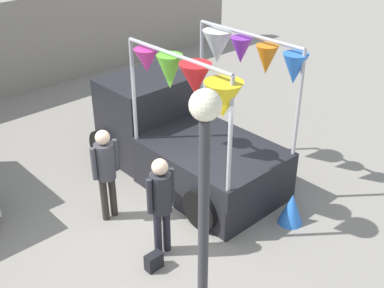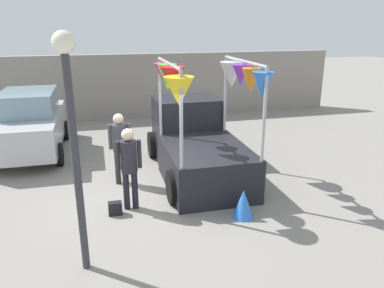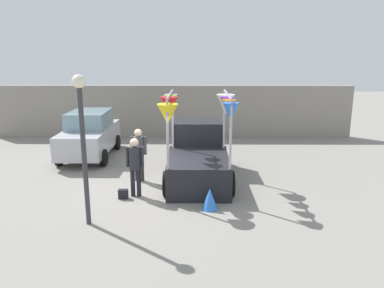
% 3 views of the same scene
% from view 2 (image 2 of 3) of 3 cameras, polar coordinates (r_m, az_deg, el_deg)
% --- Properties ---
extents(ground_plane, '(60.00, 60.00, 0.00)m').
position_cam_2_polar(ground_plane, '(8.77, -5.86, -7.78)').
color(ground_plane, gray).
extents(vendor_truck, '(2.46, 4.17, 3.00)m').
position_cam_2_polar(vendor_truck, '(9.79, 0.56, 0.92)').
color(vendor_truck, black).
rests_on(vendor_truck, ground).
extents(parked_car, '(1.88, 4.00, 1.88)m').
position_cam_2_polar(parked_car, '(12.17, -23.38, 2.97)').
color(parked_car, '#B7B7BC').
rests_on(parked_car, ground).
extents(person_customer, '(0.53, 0.34, 1.78)m').
position_cam_2_polar(person_customer, '(7.83, -9.58, -2.58)').
color(person_customer, black).
rests_on(person_customer, ground).
extents(person_vendor, '(0.53, 0.34, 1.77)m').
position_cam_2_polar(person_vendor, '(9.13, -10.94, 0.33)').
color(person_vendor, '#2D2823').
rests_on(person_vendor, ground).
extents(handbag, '(0.28, 0.16, 0.28)m').
position_cam_2_polar(handbag, '(8.01, -11.62, -9.59)').
color(handbag, black).
rests_on(handbag, ground).
extents(street_lamp, '(0.32, 0.32, 3.72)m').
position_cam_2_polar(street_lamp, '(5.64, -17.84, 3.14)').
color(street_lamp, '#333338').
rests_on(street_lamp, ground).
extents(brick_boundary_wall, '(18.00, 0.36, 2.60)m').
position_cam_2_polar(brick_boundary_wall, '(15.65, -10.24, 8.59)').
color(brick_boundary_wall, gray).
rests_on(brick_boundary_wall, ground).
extents(folded_kite_bundle_azure, '(0.44, 0.44, 0.60)m').
position_cam_2_polar(folded_kite_bundle_azure, '(7.75, 7.81, -9.04)').
color(folded_kite_bundle_azure, blue).
rests_on(folded_kite_bundle_azure, ground).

